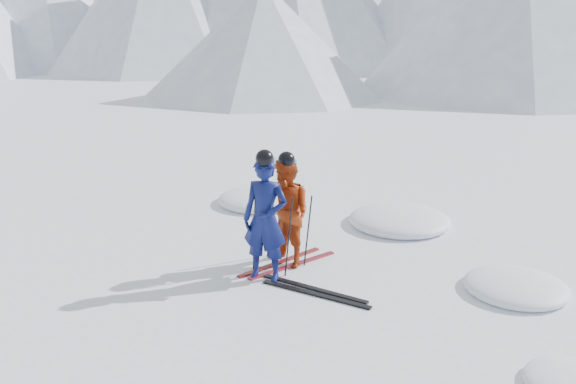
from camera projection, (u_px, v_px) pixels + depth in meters
The scene contains 12 objects.
ground at pixel (387, 295), 8.58m from camera, with size 160.00×160.00×0.00m, color white.
skier_blue at pixel (265, 219), 8.87m from camera, with size 0.68×0.45×1.86m, color #0D144E.
skier_red at pixel (287, 213), 9.41m from camera, with size 0.84×0.65×1.72m, color #A9340D.
pole_blue_left at pixel (254, 233), 9.23m from camera, with size 0.02×0.02×1.24m, color black.
pole_blue_right at pixel (289, 238), 9.04m from camera, with size 0.02×0.02×1.24m, color black.
pole_red_left at pixel (279, 223), 9.84m from camera, with size 0.02×0.02×1.15m, color black.
pole_red_right at pixel (308, 231), 9.46m from camera, with size 0.02×0.02×1.15m, color black.
ski_worn_left at pixel (280, 262), 9.70m from camera, with size 0.09×1.70×0.03m, color black.
ski_worn_right at pixel (293, 265), 9.58m from camera, with size 0.09×1.70×0.03m, color black.
ski_loose_a at pixel (314, 289), 8.74m from camera, with size 0.09×1.70×0.03m, color black.
ski_loose_b at pixel (315, 294), 8.57m from camera, with size 0.09×1.70×0.03m, color black.
snow_lumps at pixel (369, 232), 11.10m from camera, with size 7.95×5.49×0.42m.
Camera 1 is at (2.89, -7.43, 3.75)m, focal length 38.00 mm.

